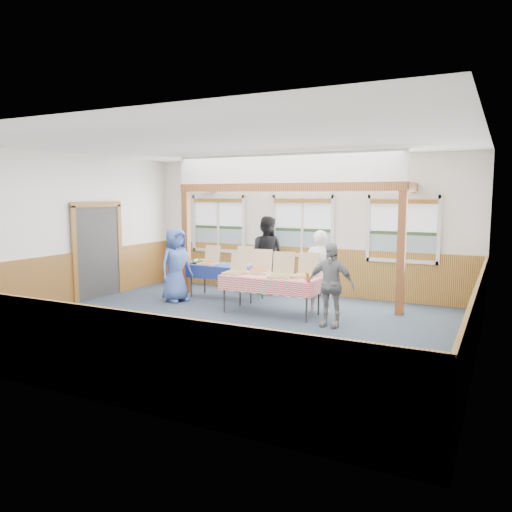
# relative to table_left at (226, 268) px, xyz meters

# --- Properties ---
(floor) EXTENTS (8.00, 8.00, 0.00)m
(floor) POSITION_rel_table_left_xyz_m (1.33, -2.16, -0.70)
(floor) COLOR #283241
(floor) RESTS_ON ground
(ceiling) EXTENTS (8.00, 8.00, 0.00)m
(ceiling) POSITION_rel_table_left_xyz_m (1.33, -2.16, 2.50)
(ceiling) COLOR white
(ceiling) RESTS_ON wall_back
(wall_back) EXTENTS (8.00, 0.00, 8.00)m
(wall_back) POSITION_rel_table_left_xyz_m (1.33, 1.34, 0.90)
(wall_back) COLOR silver
(wall_back) RESTS_ON floor
(wall_front) EXTENTS (8.00, 0.00, 8.00)m
(wall_front) POSITION_rel_table_left_xyz_m (1.33, -5.66, 0.90)
(wall_front) COLOR silver
(wall_front) RESTS_ON floor
(wall_left) EXTENTS (0.00, 8.00, 8.00)m
(wall_left) POSITION_rel_table_left_xyz_m (-2.67, -2.16, 0.90)
(wall_left) COLOR silver
(wall_left) RESTS_ON floor
(wall_right) EXTENTS (0.00, 8.00, 8.00)m
(wall_right) POSITION_rel_table_left_xyz_m (5.33, -2.16, 0.90)
(wall_right) COLOR silver
(wall_right) RESTS_ON floor
(wainscot_back) EXTENTS (7.98, 0.05, 1.10)m
(wainscot_back) POSITION_rel_table_left_xyz_m (1.33, 1.31, -0.15)
(wainscot_back) COLOR brown
(wainscot_back) RESTS_ON floor
(wainscot_front) EXTENTS (7.98, 0.05, 1.10)m
(wainscot_front) POSITION_rel_table_left_xyz_m (1.33, -5.64, -0.15)
(wainscot_front) COLOR brown
(wainscot_front) RESTS_ON floor
(wainscot_left) EXTENTS (0.05, 6.98, 1.10)m
(wainscot_left) POSITION_rel_table_left_xyz_m (-2.65, -2.16, -0.15)
(wainscot_left) COLOR brown
(wainscot_left) RESTS_ON floor
(wainscot_right) EXTENTS (0.05, 6.98, 1.10)m
(wainscot_right) POSITION_rel_table_left_xyz_m (5.30, -2.16, -0.15)
(wainscot_right) COLOR brown
(wainscot_right) RESTS_ON floor
(cased_opening) EXTENTS (0.06, 1.30, 2.10)m
(cased_opening) POSITION_rel_table_left_xyz_m (-2.63, -1.26, 0.35)
(cased_opening) COLOR #303030
(cased_opening) RESTS_ON wall_left
(window_left) EXTENTS (1.56, 0.10, 1.46)m
(window_left) POSITION_rel_table_left_xyz_m (-0.97, 1.29, 0.98)
(window_left) COLOR silver
(window_left) RESTS_ON wall_back
(window_mid) EXTENTS (1.56, 0.10, 1.46)m
(window_mid) POSITION_rel_table_left_xyz_m (1.33, 1.29, 0.98)
(window_mid) COLOR silver
(window_mid) RESTS_ON wall_back
(window_right) EXTENTS (1.56, 0.10, 1.46)m
(window_right) POSITION_rel_table_left_xyz_m (3.63, 1.29, 0.98)
(window_right) COLOR silver
(window_right) RESTS_ON wall_back
(post_left) EXTENTS (0.15, 0.15, 2.40)m
(post_left) POSITION_rel_table_left_xyz_m (-1.17, 0.14, 0.50)
(post_left) COLOR #5F3115
(post_left) RESTS_ON floor
(post_right) EXTENTS (0.15, 0.15, 2.40)m
(post_right) POSITION_rel_table_left_xyz_m (3.83, 0.14, 0.50)
(post_right) COLOR #5F3115
(post_right) RESTS_ON floor
(cross_beam) EXTENTS (5.15, 0.18, 0.18)m
(cross_beam) POSITION_rel_table_left_xyz_m (1.33, 0.14, 1.79)
(cross_beam) COLOR #5F3115
(cross_beam) RESTS_ON post_left
(table_left) EXTENTS (1.85, 1.17, 0.76)m
(table_left) POSITION_rel_table_left_xyz_m (0.00, 0.00, 0.00)
(table_left) COLOR #303030
(table_left) RESTS_ON floor
(table_right) EXTENTS (2.09, 1.57, 0.76)m
(table_right) POSITION_rel_table_left_xyz_m (1.56, -0.95, 0.01)
(table_right) COLOR #303030
(table_right) RESTS_ON floor
(pizza_box_a) EXTENTS (0.41, 0.49, 0.42)m
(pizza_box_a) POSITION_rel_table_left_xyz_m (-0.40, -0.11, 0.13)
(pizza_box_a) COLOR tan
(pizza_box_a) RESTS_ON table_left
(pizza_box_b) EXTENTS (0.47, 0.53, 0.41)m
(pizza_box_b) POSITION_rel_table_left_xyz_m (0.34, 0.16, 0.13)
(pizza_box_b) COLOR tan
(pizza_box_b) RESTS_ON table_left
(pizza_box_c) EXTENTS (0.38, 0.46, 0.41)m
(pizza_box_c) POSITION_rel_table_left_xyz_m (0.80, -1.05, 0.12)
(pizza_box_c) COLOR tan
(pizza_box_c) RESTS_ON table_right
(pizza_box_d) EXTENTS (0.49, 0.57, 0.46)m
(pizza_box_d) POSITION_rel_table_left_xyz_m (1.20, -0.75, 0.13)
(pizza_box_d) COLOR tan
(pizza_box_d) RESTS_ON table_right
(pizza_box_e) EXTENTS (0.50, 0.58, 0.47)m
(pizza_box_e) POSITION_rel_table_left_xyz_m (1.80, -1.02, 0.13)
(pizza_box_e) COLOR tan
(pizza_box_e) RESTS_ON table_right
(pizza_box_f) EXTENTS (0.43, 0.52, 0.45)m
(pizza_box_f) POSITION_rel_table_left_xyz_m (2.20, -0.80, 0.13)
(pizza_box_f) COLOR tan
(pizza_box_f) RESTS_ON table_right
(veggie_tray) EXTENTS (0.38, 0.38, 0.09)m
(veggie_tray) POSITION_rel_table_left_xyz_m (-0.75, 0.00, 0.09)
(veggie_tray) COLOR black
(veggie_tray) RESTS_ON table_left
(drink_glass) EXTENTS (0.07, 0.07, 0.15)m
(drink_glass) POSITION_rel_table_left_xyz_m (2.41, -1.20, 0.14)
(drink_glass) COLOR #A4651B
(drink_glass) RESTS_ON table_right
(woman_white) EXTENTS (0.65, 0.47, 1.65)m
(woman_white) POSITION_rel_table_left_xyz_m (2.36, -0.40, 0.13)
(woman_white) COLOR white
(woman_white) RESTS_ON floor
(woman_black) EXTENTS (0.95, 0.77, 1.83)m
(woman_black) POSITION_rel_table_left_xyz_m (0.55, 0.94, 0.22)
(woman_black) COLOR black
(woman_black) RESTS_ON floor
(man_blue) EXTENTS (0.71, 0.90, 1.62)m
(man_blue) POSITION_rel_table_left_xyz_m (-0.80, -0.82, 0.11)
(man_blue) COLOR #3D559A
(man_blue) RESTS_ON floor
(person_grey) EXTENTS (0.89, 0.39, 1.50)m
(person_grey) POSITION_rel_table_left_xyz_m (2.88, -1.32, 0.05)
(person_grey) COLOR gray
(person_grey) RESTS_ON floor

